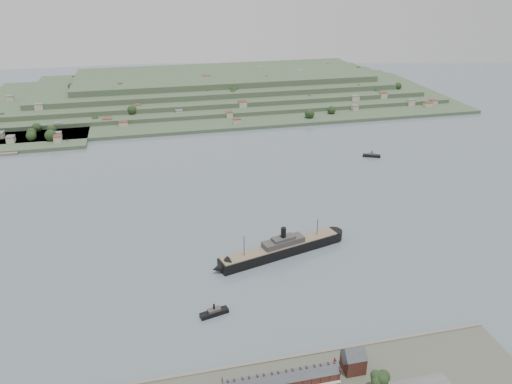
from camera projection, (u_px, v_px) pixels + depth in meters
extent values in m
plane|color=slate|center=(235.00, 224.00, 386.28)|extent=(1400.00, 1400.00, 0.00)
cube|color=slate|center=(290.00, 358.00, 254.04)|extent=(220.00, 2.00, 2.60)
cube|color=#482319|center=(282.00, 383.00, 233.42)|extent=(55.00, 8.00, 7.00)
cube|color=#3D4146|center=(282.00, 378.00, 231.95)|extent=(55.60, 8.15, 8.15)
cube|color=#482319|center=(338.00, 366.00, 237.20)|extent=(0.50, 8.40, 3.00)
cube|color=#2F1D1A|center=(235.00, 382.00, 226.40)|extent=(0.90, 1.40, 3.20)
cube|color=#2F1D1A|center=(247.00, 380.00, 227.54)|extent=(0.90, 1.40, 3.20)
cube|color=#2F1D1A|center=(276.00, 375.00, 230.37)|extent=(0.90, 1.40, 3.20)
cube|color=#2F1D1A|center=(288.00, 373.00, 231.51)|extent=(0.90, 1.40, 3.20)
cube|color=#2F1D1A|center=(316.00, 368.00, 234.34)|extent=(0.90, 1.40, 3.20)
cube|color=#2F1D1A|center=(327.00, 366.00, 235.48)|extent=(0.90, 1.40, 3.20)
cube|color=#482319|center=(353.00, 362.00, 244.27)|extent=(10.00, 10.00, 9.00)
cube|color=#3D4146|center=(354.00, 355.00, 242.38)|extent=(10.40, 10.18, 10.18)
cube|color=#374E34|center=(187.00, 104.00, 703.64)|extent=(760.00, 260.00, 4.00)
cube|color=#374E34|center=(198.00, 96.00, 727.97)|extent=(680.00, 220.00, 5.00)
cube|color=#374E34|center=(207.00, 90.00, 742.01)|extent=(600.00, 200.00, 6.00)
cube|color=#374E34|center=(215.00, 83.00, 755.64)|extent=(520.00, 180.00, 7.00)
cube|color=#374E34|center=(223.00, 75.00, 768.84)|extent=(440.00, 160.00, 8.00)
cube|color=#374E34|center=(20.00, 139.00, 565.17)|extent=(150.00, 90.00, 4.00)
cube|color=slate|center=(7.00, 153.00, 527.27)|extent=(22.00, 14.00, 2.80)
cube|color=black|center=(281.00, 250.00, 344.85)|extent=(90.63, 35.36, 7.05)
cone|color=black|center=(221.00, 267.00, 325.37)|extent=(14.82, 14.82, 12.08)
cylinder|color=black|center=(334.00, 235.00, 364.34)|extent=(12.08, 12.08, 7.05)
cube|color=#7B6952|center=(281.00, 245.00, 343.25)|extent=(88.42, 33.86, 0.60)
cube|color=#3F3D3A|center=(283.00, 242.00, 343.19)|extent=(31.53, 16.64, 4.03)
cube|color=#3F3D3A|center=(283.00, 239.00, 342.04)|extent=(17.39, 11.02, 2.52)
cylinder|color=black|center=(283.00, 234.00, 340.44)|extent=(3.62, 3.62, 9.06)
cylinder|color=#40291D|center=(244.00, 247.00, 328.29)|extent=(0.50, 0.50, 16.11)
cylinder|color=#40291D|center=(317.00, 228.00, 353.83)|extent=(0.50, 0.50, 14.10)
cube|color=black|center=(214.00, 313.00, 286.63)|extent=(17.30, 8.33, 2.68)
cube|color=#3F3D3A|center=(214.00, 310.00, 285.78)|extent=(8.16, 5.26, 2.01)
cylinder|color=black|center=(214.00, 307.00, 284.85)|extent=(1.11, 1.11, 3.90)
cube|color=black|center=(67.00, 143.00, 554.47)|extent=(18.60, 6.44, 2.44)
cube|color=#3F3D3A|center=(67.00, 142.00, 553.71)|extent=(8.50, 4.67, 1.83)
cylinder|color=black|center=(67.00, 140.00, 552.85)|extent=(1.01, 1.01, 3.55)
cube|color=black|center=(372.00, 156.00, 519.41)|extent=(18.40, 11.85, 2.39)
cube|color=#3F3D3A|center=(372.00, 154.00, 518.66)|extent=(8.99, 6.92, 1.79)
cylinder|color=black|center=(372.00, 152.00, 517.82)|extent=(1.00, 1.00, 3.49)
sphere|color=black|center=(380.00, 380.00, 231.35)|extent=(8.15, 8.15, 8.15)
sphere|color=black|center=(383.00, 377.00, 232.23)|extent=(6.34, 6.34, 6.34)
sphere|color=black|center=(377.00, 382.00, 229.58)|extent=(5.79, 5.79, 5.79)
sphere|color=black|center=(383.00, 380.00, 228.73)|extent=(5.43, 5.43, 5.43)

